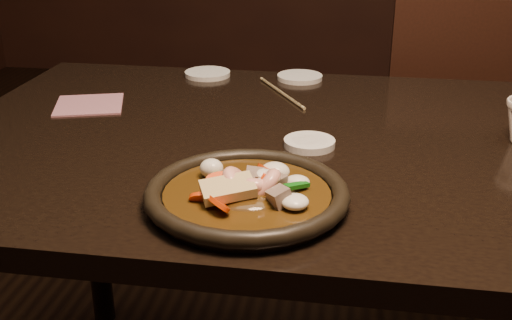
# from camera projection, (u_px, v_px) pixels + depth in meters

# --- Properties ---
(table) EXTENTS (1.60, 0.90, 0.75)m
(table) POSITION_uv_depth(u_px,v_px,m) (365.00, 180.00, 1.19)
(table) COLOR black
(table) RESTS_ON floor
(chair) EXTENTS (0.45, 0.45, 0.92)m
(chair) POSITION_uv_depth(u_px,v_px,m) (452.00, 139.00, 1.86)
(chair) COLOR black
(chair) RESTS_ON floor
(plate) EXTENTS (0.30, 0.30, 0.03)m
(plate) POSITION_uv_depth(u_px,v_px,m) (247.00, 195.00, 0.93)
(plate) COLOR black
(plate) RESTS_ON table
(stirfry) EXTENTS (0.17, 0.19, 0.06)m
(stirfry) POSITION_uv_depth(u_px,v_px,m) (250.00, 190.00, 0.93)
(stirfry) COLOR #362209
(stirfry) RESTS_ON plate
(soy_dish) EXTENTS (0.09, 0.09, 0.01)m
(soy_dish) POSITION_uv_depth(u_px,v_px,m) (309.00, 143.00, 1.14)
(soy_dish) COLOR silver
(soy_dish) RESTS_ON table
(saucer_left) EXTENTS (0.11, 0.11, 0.01)m
(saucer_left) POSITION_uv_depth(u_px,v_px,m) (208.00, 74.00, 1.57)
(saucer_left) COLOR silver
(saucer_left) RESTS_ON table
(saucer_right) EXTENTS (0.11, 0.11, 0.01)m
(saucer_right) POSITION_uv_depth(u_px,v_px,m) (300.00, 77.00, 1.54)
(saucer_right) COLOR silver
(saucer_right) RESTS_ON table
(chopsticks) EXTENTS (0.13, 0.21, 0.01)m
(chopsticks) POSITION_uv_depth(u_px,v_px,m) (281.00, 92.00, 1.43)
(chopsticks) COLOR tan
(chopsticks) RESTS_ON table
(napkin) EXTENTS (0.17, 0.17, 0.00)m
(napkin) POSITION_uv_depth(u_px,v_px,m) (89.00, 105.00, 1.36)
(napkin) COLOR #A1636F
(napkin) RESTS_ON table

